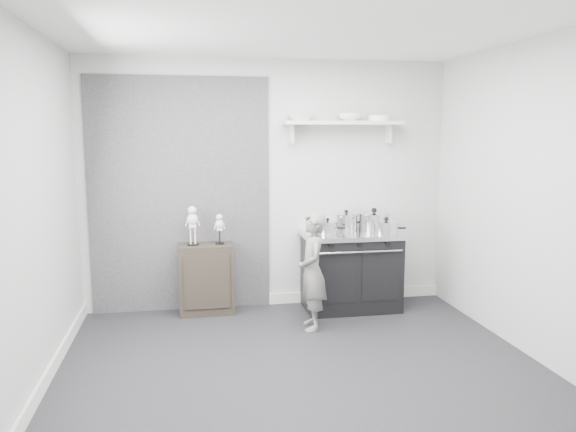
% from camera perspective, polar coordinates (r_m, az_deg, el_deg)
% --- Properties ---
extents(ground, '(4.00, 4.00, 0.00)m').
position_cam_1_polar(ground, '(4.76, 1.38, -15.28)').
color(ground, black).
rests_on(ground, ground).
extents(room_shell, '(4.02, 3.62, 2.71)m').
position_cam_1_polar(room_shell, '(4.49, -0.04, 4.91)').
color(room_shell, '#B7B7B5').
rests_on(room_shell, ground).
extents(wall_shelf, '(1.30, 0.26, 0.24)m').
position_cam_1_polar(wall_shelf, '(6.18, 5.60, 9.30)').
color(wall_shelf, silver).
rests_on(wall_shelf, room_shell).
extents(stove, '(1.06, 0.66, 0.85)m').
position_cam_1_polar(stove, '(6.18, 6.40, -5.49)').
color(stove, black).
rests_on(stove, ground).
extents(side_cabinet, '(0.57, 0.33, 0.75)m').
position_cam_1_polar(side_cabinet, '(6.08, -8.30, -6.32)').
color(side_cabinet, black).
rests_on(side_cabinet, ground).
extents(child, '(0.31, 0.44, 1.15)m').
position_cam_1_polar(child, '(5.50, 2.49, -5.63)').
color(child, slate).
rests_on(child, ground).
extents(pot_front_left, '(0.30, 0.21, 0.17)m').
position_cam_1_polar(pot_front_left, '(5.94, 4.05, -1.19)').
color(pot_front_left, silver).
rests_on(pot_front_left, stove).
extents(pot_back_left, '(0.34, 0.25, 0.23)m').
position_cam_1_polar(pot_back_left, '(6.19, 5.93, -0.59)').
color(pot_back_left, silver).
rests_on(pot_back_left, stove).
extents(pot_back_right, '(0.43, 0.34, 0.25)m').
position_cam_1_polar(pot_back_right, '(6.24, 8.72, -0.55)').
color(pot_back_right, silver).
rests_on(pot_back_right, stove).
extents(pot_front_right, '(0.35, 0.26, 0.19)m').
position_cam_1_polar(pot_front_right, '(6.00, 9.93, -1.18)').
color(pot_front_right, silver).
rests_on(pot_front_right, stove).
extents(skeleton_full, '(0.13, 0.09, 0.48)m').
position_cam_1_polar(skeleton_full, '(5.95, -9.67, -0.66)').
color(skeleton_full, beige).
rests_on(skeleton_full, side_cabinet).
extents(skeleton_torso, '(0.10, 0.07, 0.37)m').
position_cam_1_polar(skeleton_torso, '(5.97, -6.97, -1.10)').
color(skeleton_torso, beige).
rests_on(skeleton_torso, side_cabinet).
extents(bowl_large, '(0.28, 0.28, 0.07)m').
position_cam_1_polar(bowl_large, '(6.06, 1.29, 9.97)').
color(bowl_large, white).
rests_on(bowl_large, wall_shelf).
extents(bowl_small, '(0.25, 0.25, 0.08)m').
position_cam_1_polar(bowl_small, '(6.19, 6.32, 9.95)').
color(bowl_small, white).
rests_on(bowl_small, wall_shelf).
extents(plate_stack, '(0.24, 0.24, 0.06)m').
position_cam_1_polar(plate_stack, '(6.29, 9.21, 9.78)').
color(plate_stack, white).
rests_on(plate_stack, wall_shelf).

